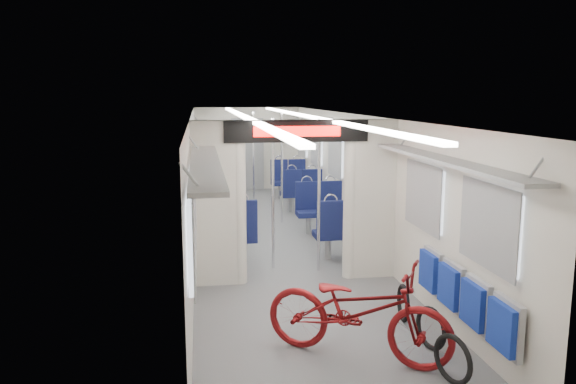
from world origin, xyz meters
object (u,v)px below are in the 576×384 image
Objects in this scene: flip_bench at (463,295)px; seat_bay_near_right at (330,215)px; stanchion_far_right at (282,168)px; bike_hoop_c at (403,305)px; bike_hoop_a at (453,362)px; stanchion_far_left at (254,168)px; stanchion_near_right at (319,196)px; seat_bay_far_right at (295,182)px; stanchion_near_left at (273,195)px; seat_bay_far_left at (217,183)px; bicycle at (357,310)px; seat_bay_near_left at (224,216)px; bike_hoop_b at (431,331)px.

seat_bay_near_right is at bearing 95.63° from flip_bench.
bike_hoop_c is at bearing -83.02° from stanchion_far_right.
bike_hoop_a is at bearing -90.05° from seat_bay_near_right.
stanchion_far_left reaches higher than flip_bench.
stanchion_far_right is (-0.07, 3.32, 0.00)m from stanchion_near_right.
seat_bay_far_right is (0.00, 8.74, 0.33)m from bike_hoop_a.
seat_bay_near_right is 1.79m from stanchion_near_left.
stanchion_near_left is (-1.17, 3.75, 0.94)m from bike_hoop_a.
bicycle is at bearing -82.01° from seat_bay_far_left.
bike_hoop_a is 5.41m from seat_bay_near_left.
bike_hoop_c is 0.22× the size of seat_bay_far_right.
seat_bay_near_right is 1.64m from stanchion_near_right.
seat_bay_far_left is at bearing 112.21° from stanchion_far_left.
stanchion_far_right is at bearing 31.11° from bicycle.
stanchion_near_left is at bearing 107.38° from bike_hoop_a.
seat_bay_far_left is at bearing 104.92° from bike_hoop_c.
bike_hoop_b is 8.04m from seat_bay_far_right.
stanchion_far_left is (-1.16, -1.75, 0.61)m from seat_bay_far_right.
seat_bay_near_right is 0.91× the size of stanchion_far_right.
seat_bay_far_left is at bearing 97.90° from stanchion_near_left.
seat_bay_near_left is 2.26m from stanchion_far_right.
stanchion_far_right is (-0.59, 6.84, 0.94)m from bike_hoop_a.
seat_bay_near_right reaches higher than bike_hoop_a.
bike_hoop_b is at bearing -77.87° from stanchion_near_right.
bike_hoop_c is at bearing -77.50° from stanchion_far_left.
seat_bay_far_right is at bearing 27.25° from bicycle.
stanchion_far_right reaches higher than flip_bench.
stanchion_near_right reaches higher than seat_bay_far_right.
flip_bench reaches higher than bike_hoop_a.
seat_bay_far_left is at bearing 90.00° from seat_bay_near_left.
stanchion_near_left is (-1.18, -1.20, 0.60)m from seat_bay_near_right.
stanchion_far_left is (-1.22, 5.52, 0.95)m from bike_hoop_c.
stanchion_far_left is at bearing 69.68° from seat_bay_near_left.
seat_bay_far_right is at bearing 76.70° from stanchion_near_left.
seat_bay_near_right is 4.22m from seat_bay_far_left.
bike_hoop_a is 0.71m from bike_hoop_b.
seat_bay_far_left is (-1.87, 8.73, 0.36)m from bike_hoop_a.
seat_bay_near_left is at bearing 117.70° from flip_bench.
bike_hoop_a is 6.92m from stanchion_far_right.
seat_bay_near_right is at bearing 70.08° from stanchion_near_right.
stanchion_far_right reaches higher than bicycle.
bicycle is 1.19m from bike_hoop_c.
bike_hoop_a is 0.21× the size of stanchion_near_left.
stanchion_far_left is at bearing 36.25° from bicycle.
stanchion_near_left and stanchion_near_right have the same top height.
seat_bay_near_right reaches higher than seat_bay_far_right.
stanchion_far_right is (0.57, -0.15, 0.00)m from stanchion_far_left.
seat_bay_far_right is (1.87, 3.67, -0.02)m from seat_bay_near_left.
stanchion_near_left is (-1.26, 3.05, 0.94)m from bike_hoop_b.
bike_hoop_b is 6.24m from stanchion_far_right.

